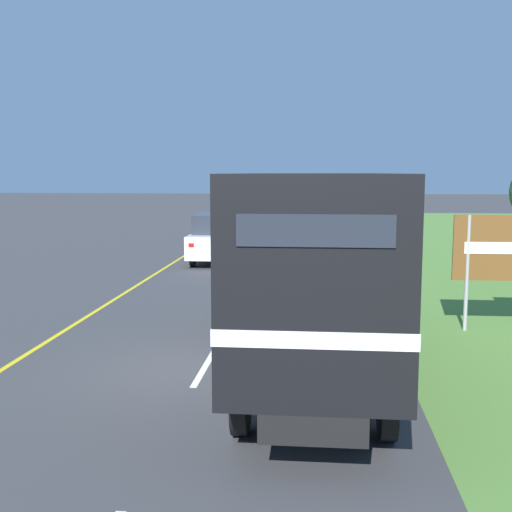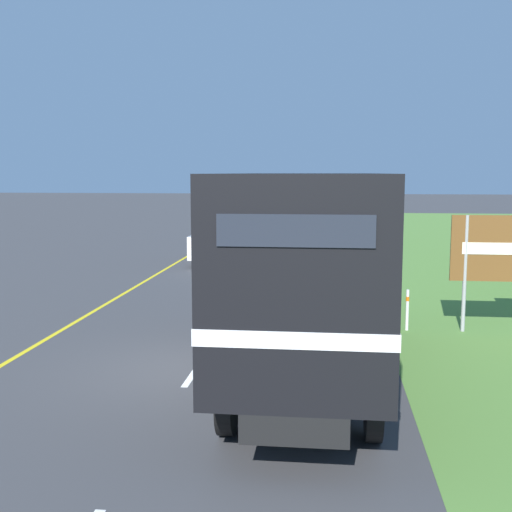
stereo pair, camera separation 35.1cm
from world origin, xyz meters
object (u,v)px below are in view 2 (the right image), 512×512
horse_trailer_truck (307,266)px  highway_sign (504,251)px  delineator_post (407,309)px  lead_car_white (220,238)px  lead_car_black_ahead (315,221)px  lead_car_silver_ahead (271,208)px

horse_trailer_truck → highway_sign: bearing=41.4°
horse_trailer_truck → delineator_post: horse_trailer_truck is taller
lead_car_white → lead_car_black_ahead: size_ratio=0.98×
lead_car_white → lead_car_silver_ahead: 23.43m
lead_car_silver_ahead → highway_sign: bearing=-76.3°
horse_trailer_truck → lead_car_white: (-4.00, 14.38, -1.02)m
highway_sign → lead_car_white: bearing=127.9°
horse_trailer_truck → delineator_post: (2.18, 3.72, -1.50)m
lead_car_silver_ahead → delineator_post: size_ratio=4.13×
lead_car_white → lead_car_black_ahead: bearing=69.4°
lead_car_white → delineator_post: 12.34m
lead_car_white → highway_sign: size_ratio=1.41×
highway_sign → delineator_post: highway_sign is taller
lead_car_white → delineator_post: size_ratio=4.46×
horse_trailer_truck → lead_car_black_ahead: (-0.41, 23.94, -1.02)m
lead_car_white → lead_car_silver_ahead: (-0.04, 23.43, -0.06)m
delineator_post → lead_car_black_ahead: bearing=97.3°
horse_trailer_truck → lead_car_white: 14.97m
horse_trailer_truck → lead_car_silver_ahead: horse_trailer_truck is taller
highway_sign → lead_car_silver_ahead: bearing=103.7°
lead_car_black_ahead → delineator_post: 20.39m
horse_trailer_truck → lead_car_black_ahead: horse_trailer_truck is taller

